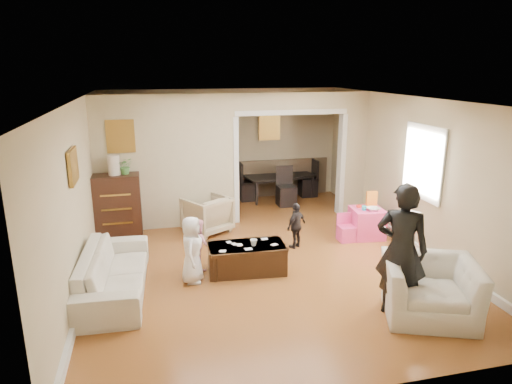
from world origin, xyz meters
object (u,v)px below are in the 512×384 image
object	(u,v)px
sofa	(114,272)
armchair_front	(430,289)
dresser	(117,205)
armchair_back	(207,214)
dining_table	(278,186)
coffee_cup	(254,243)
child_kneel_b	(199,244)
coffee_table	(247,258)
child_toddler	(296,225)
play_table	(367,223)
child_kneel_a	(192,250)
adult_person	(401,250)
table_lamp	(114,165)
cyan_cup	(364,208)

from	to	relation	value
sofa	armchair_front	distance (m)	4.24
armchair_front	dresser	size ratio (longest dim) A/B	0.96
sofa	armchair_back	size ratio (longest dim) A/B	2.75
armchair_front	dining_table	bearing A→B (deg)	114.88
coffee_cup	child_kneel_b	bearing A→B (deg)	156.37
dresser	child_kneel_b	world-z (taller)	dresser
coffee_table	child_toddler	xyz separation A→B (m)	(1.05, 0.75, 0.19)
sofa	child_kneel_b	size ratio (longest dim) A/B	2.63
coffee_table	play_table	xyz separation A→B (m)	(2.50, 0.94, 0.05)
child_kneel_a	armchair_front	bearing A→B (deg)	-105.38
sofa	play_table	size ratio (longest dim) A/B	3.75
coffee_table	sofa	bearing A→B (deg)	-173.45
armchair_back	child_toddler	distance (m)	1.82
dresser	adult_person	bearing A→B (deg)	-45.87
sofa	adult_person	xyz separation A→B (m)	(3.58, -1.42, 0.56)
coffee_cup	table_lamp	bearing A→B (deg)	134.39
armchair_front	coffee_table	bearing A→B (deg)	158.95
sofa	child_toddler	size ratio (longest dim) A/B	2.61
sofa	child_kneel_b	world-z (taller)	child_kneel_b
adult_person	child_toddler	bearing A→B (deg)	-42.06
sofa	child_kneel_a	xyz separation A→B (m)	(1.11, 0.07, 0.19)
armchair_back	dresser	distance (m)	1.67
coffee_cup	adult_person	bearing A→B (deg)	-46.23
armchair_back	dining_table	size ratio (longest dim) A/B	0.47
adult_person	cyan_cup	bearing A→B (deg)	-72.49
armchair_front	armchair_back	bearing A→B (deg)	143.68
table_lamp	child_kneel_a	bearing A→B (deg)	-62.81
play_table	dining_table	bearing A→B (deg)	106.60
dresser	coffee_table	bearing A→B (deg)	-46.33
child_toddler	dining_table	bearing A→B (deg)	-135.60
coffee_table	coffee_cup	bearing A→B (deg)	-26.57
armchair_front	child_kneel_a	world-z (taller)	child_kneel_a
adult_person	child_toddler	distance (m)	2.51
sofa	table_lamp	world-z (taller)	table_lamp
table_lamp	sofa	bearing A→B (deg)	-88.73
armchair_back	coffee_cup	world-z (taller)	armchair_back
table_lamp	coffee_cup	xyz separation A→B (m)	(2.11, -2.15, -0.87)
coffee_table	dresser	bearing A→B (deg)	133.67
child_toddler	coffee_cup	bearing A→B (deg)	5.06
sofa	dresser	size ratio (longest dim) A/B	1.81
child_kneel_b	child_toddler	size ratio (longest dim) A/B	0.99
coffee_table	child_toddler	bearing A→B (deg)	35.54
cyan_cup	child_kneel_b	distance (m)	3.16
play_table	dining_table	distance (m)	3.04
coffee_cup	dresser	bearing A→B (deg)	134.39
armchair_front	child_toddler	size ratio (longest dim) A/B	1.38
sofa	adult_person	world-z (taller)	adult_person
armchair_back	dresser	bearing A→B (deg)	-37.80
table_lamp	child_kneel_a	distance (m)	2.67
coffee_table	child_kneel_a	bearing A→B (deg)	-169.99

